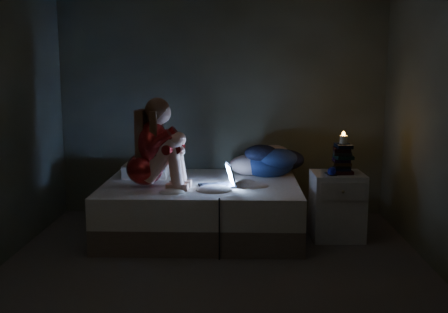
{
  "coord_description": "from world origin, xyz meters",
  "views": [
    {
      "loc": [
        0.2,
        -4.03,
        1.63
      ],
      "look_at": [
        0.05,
        1.0,
        0.8
      ],
      "focal_mm": 42.73,
      "sensor_mm": 36.0,
      "label": 1
    }
  ],
  "objects_px": {
    "phone": "(330,174)",
    "laptop": "(216,175)",
    "candle": "(343,141)",
    "woman": "(144,143)",
    "nightstand": "(337,206)",
    "bed": "(201,208)"
  },
  "relations": [
    {
      "from": "phone",
      "to": "laptop",
      "type": "bearing_deg",
      "value": 170.05
    },
    {
      "from": "candle",
      "to": "phone",
      "type": "relative_size",
      "value": 0.57
    },
    {
      "from": "laptop",
      "to": "woman",
      "type": "bearing_deg",
      "value": 170.73
    },
    {
      "from": "nightstand",
      "to": "candle",
      "type": "distance_m",
      "value": 0.63
    },
    {
      "from": "candle",
      "to": "woman",
      "type": "bearing_deg",
      "value": -175.58
    },
    {
      "from": "woman",
      "to": "laptop",
      "type": "xyz_separation_m",
      "value": [
        0.67,
        0.05,
        -0.31
      ]
    },
    {
      "from": "laptop",
      "to": "phone",
      "type": "xyz_separation_m",
      "value": [
        1.08,
        0.02,
        0.01
      ]
    },
    {
      "from": "nightstand",
      "to": "bed",
      "type": "bearing_deg",
      "value": 173.7
    },
    {
      "from": "woman",
      "to": "laptop",
      "type": "relative_size",
      "value": 2.6
    },
    {
      "from": "woman",
      "to": "phone",
      "type": "xyz_separation_m",
      "value": [
        1.75,
        0.06,
        -0.3
      ]
    },
    {
      "from": "woman",
      "to": "nightstand",
      "type": "bearing_deg",
      "value": 9.59
    },
    {
      "from": "phone",
      "to": "bed",
      "type": "bearing_deg",
      "value": 161.2
    },
    {
      "from": "laptop",
      "to": "candle",
      "type": "height_order",
      "value": "candle"
    },
    {
      "from": "woman",
      "to": "nightstand",
      "type": "relative_size",
      "value": 1.32
    },
    {
      "from": "woman",
      "to": "candle",
      "type": "bearing_deg",
      "value": 9.77
    },
    {
      "from": "bed",
      "to": "woman",
      "type": "height_order",
      "value": "woman"
    },
    {
      "from": "nightstand",
      "to": "candle",
      "type": "xyz_separation_m",
      "value": [
        0.04,
        0.01,
        0.63
      ]
    },
    {
      "from": "bed",
      "to": "candle",
      "type": "height_order",
      "value": "candle"
    },
    {
      "from": "nightstand",
      "to": "candle",
      "type": "height_order",
      "value": "candle"
    },
    {
      "from": "bed",
      "to": "nightstand",
      "type": "bearing_deg",
      "value": -4.26
    },
    {
      "from": "bed",
      "to": "laptop",
      "type": "distance_m",
      "value": 0.45
    },
    {
      "from": "bed",
      "to": "woman",
      "type": "xyz_separation_m",
      "value": [
        -0.51,
        -0.23,
        0.69
      ]
    }
  ]
}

